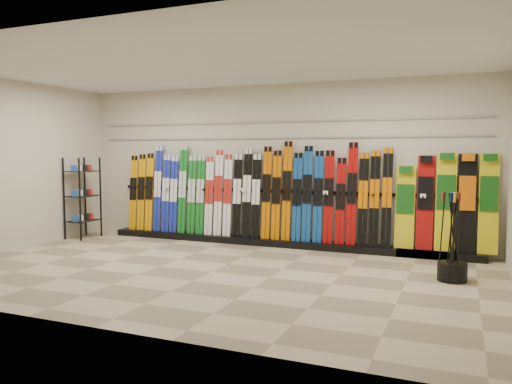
% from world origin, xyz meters
% --- Properties ---
extents(floor, '(8.00, 8.00, 0.00)m').
position_xyz_m(floor, '(0.00, 0.00, 0.00)').
color(floor, gray).
rests_on(floor, ground).
extents(back_wall, '(8.00, 0.00, 8.00)m').
position_xyz_m(back_wall, '(0.00, 2.50, 1.50)').
color(back_wall, beige).
rests_on(back_wall, floor).
extents(left_wall, '(0.00, 5.00, 5.00)m').
position_xyz_m(left_wall, '(-4.00, 0.00, 1.50)').
color(left_wall, beige).
rests_on(left_wall, floor).
extents(ceiling, '(8.00, 8.00, 0.00)m').
position_xyz_m(ceiling, '(0.00, 0.00, 3.00)').
color(ceiling, silver).
rests_on(ceiling, back_wall).
extents(ski_rack_base, '(8.00, 0.40, 0.12)m').
position_xyz_m(ski_rack_base, '(0.22, 2.28, 0.06)').
color(ski_rack_base, black).
rests_on(ski_rack_base, floor).
extents(skis, '(5.37, 0.19, 1.82)m').
position_xyz_m(skis, '(-0.42, 2.31, 0.94)').
color(skis, orange).
rests_on(skis, ski_rack_base).
extents(snowboards, '(1.59, 0.25, 1.61)m').
position_xyz_m(snowboards, '(3.10, 2.36, 0.89)').
color(snowboards, gold).
rests_on(snowboards, ski_rack_base).
extents(accessory_rack, '(0.40, 0.60, 1.63)m').
position_xyz_m(accessory_rack, '(-3.75, 1.58, 0.81)').
color(accessory_rack, black).
rests_on(accessory_rack, floor).
extents(pole_bin, '(0.39, 0.39, 0.25)m').
position_xyz_m(pole_bin, '(3.24, 0.79, 0.12)').
color(pole_bin, black).
rests_on(pole_bin, floor).
extents(ski_poles, '(0.29, 0.35, 1.18)m').
position_xyz_m(ski_poles, '(3.23, 0.79, 0.61)').
color(ski_poles, black).
rests_on(ski_poles, pole_bin).
extents(slatwall_rail_0, '(7.60, 0.02, 0.03)m').
position_xyz_m(slatwall_rail_0, '(0.00, 2.48, 2.00)').
color(slatwall_rail_0, gray).
rests_on(slatwall_rail_0, back_wall).
extents(slatwall_rail_1, '(7.60, 0.02, 0.03)m').
position_xyz_m(slatwall_rail_1, '(0.00, 2.48, 2.30)').
color(slatwall_rail_1, gray).
rests_on(slatwall_rail_1, back_wall).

